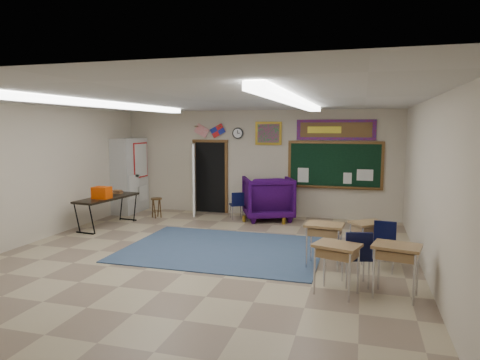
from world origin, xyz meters
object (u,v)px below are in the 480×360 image
(wingback_armchair, at_px, (268,198))
(wooden_stool, at_px, (157,208))
(student_desk_front_right, at_px, (368,239))
(student_desk_front_left, at_px, (324,243))
(folding_table, at_px, (108,210))

(wingback_armchair, height_order, wooden_stool, wingback_armchair)
(student_desk_front_right, bearing_deg, wooden_stool, 120.95)
(student_desk_front_left, distance_m, folding_table, 5.83)
(wingback_armchair, height_order, student_desk_front_right, wingback_armchair)
(student_desk_front_right, bearing_deg, folding_table, 134.48)
(wingback_armchair, distance_m, wooden_stool, 3.13)
(wingback_armchair, xyz_separation_m, student_desk_front_left, (1.84, -3.73, -0.15))
(wingback_armchair, relative_size, folding_table, 0.68)
(student_desk_front_left, bearing_deg, student_desk_front_right, 42.42)
(student_desk_front_left, height_order, folding_table, folding_table)
(student_desk_front_left, distance_m, wooden_stool, 5.77)
(wingback_armchair, distance_m, student_desk_front_left, 4.16)
(folding_table, height_order, wooden_stool, folding_table)
(student_desk_front_left, xyz_separation_m, folding_table, (-5.57, 1.71, -0.03))
(student_desk_front_left, bearing_deg, folding_table, 167.45)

